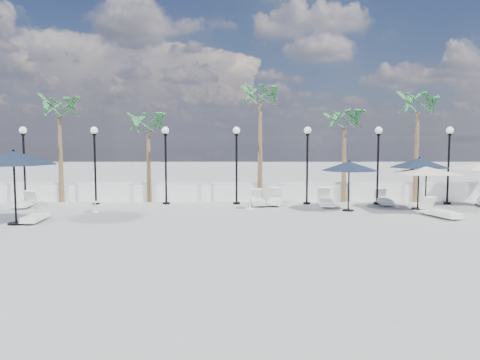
{
  "coord_description": "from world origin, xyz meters",
  "views": [
    {
      "loc": [
        0.14,
        -16.58,
        3.22
      ],
      "look_at": [
        0.17,
        3.13,
        1.5
      ],
      "focal_mm": 35.0,
      "sensor_mm": 36.0,
      "label": 1
    }
  ],
  "objects_px": {
    "lounger_5": "(258,201)",
    "parasol_navy_right": "(419,163)",
    "lounger_4": "(325,201)",
    "lounger_6": "(384,200)",
    "lounger_3": "(275,200)",
    "parasol_navy_left": "(14,158)",
    "lounger_2": "(35,216)",
    "parasol_navy_mid": "(349,166)",
    "lounger_1": "(26,203)",
    "parasol_cream_sq_a": "(427,167)",
    "lounger_7": "(441,212)"
  },
  "relations": [
    {
      "from": "lounger_7",
      "to": "parasol_navy_mid",
      "type": "relative_size",
      "value": 0.79
    },
    {
      "from": "parasol_navy_left",
      "to": "parasol_cream_sq_a",
      "type": "distance_m",
      "value": 16.84
    },
    {
      "from": "parasol_navy_left",
      "to": "parasol_navy_mid",
      "type": "distance_m",
      "value": 13.81
    },
    {
      "from": "parasol_navy_mid",
      "to": "parasol_navy_right",
      "type": "height_order",
      "value": "parasol_navy_right"
    },
    {
      "from": "parasol_navy_right",
      "to": "lounger_6",
      "type": "bearing_deg",
      "value": 127.97
    },
    {
      "from": "parasol_navy_left",
      "to": "parasol_navy_right",
      "type": "bearing_deg",
      "value": 12.83
    },
    {
      "from": "lounger_2",
      "to": "lounger_3",
      "type": "height_order",
      "value": "lounger_3"
    },
    {
      "from": "lounger_4",
      "to": "lounger_3",
      "type": "bearing_deg",
      "value": 171.76
    },
    {
      "from": "parasol_navy_mid",
      "to": "lounger_1",
      "type": "bearing_deg",
      "value": 175.88
    },
    {
      "from": "lounger_2",
      "to": "lounger_3",
      "type": "distance_m",
      "value": 10.82
    },
    {
      "from": "lounger_4",
      "to": "lounger_1",
      "type": "bearing_deg",
      "value": -174.66
    },
    {
      "from": "lounger_5",
      "to": "parasol_navy_left",
      "type": "bearing_deg",
      "value": -155.9
    },
    {
      "from": "lounger_4",
      "to": "lounger_5",
      "type": "distance_m",
      "value": 3.26
    },
    {
      "from": "lounger_3",
      "to": "parasol_navy_left",
      "type": "relative_size",
      "value": 0.62
    },
    {
      "from": "lounger_2",
      "to": "lounger_7",
      "type": "distance_m",
      "value": 16.29
    },
    {
      "from": "lounger_5",
      "to": "lounger_4",
      "type": "bearing_deg",
      "value": -9.76
    },
    {
      "from": "lounger_2",
      "to": "parasol_cream_sq_a",
      "type": "distance_m",
      "value": 16.34
    },
    {
      "from": "lounger_7",
      "to": "parasol_cream_sq_a",
      "type": "height_order",
      "value": "parasol_cream_sq_a"
    },
    {
      "from": "lounger_3",
      "to": "parasol_cream_sq_a",
      "type": "height_order",
      "value": "parasol_cream_sq_a"
    },
    {
      "from": "lounger_3",
      "to": "lounger_6",
      "type": "bearing_deg",
      "value": 8.99
    },
    {
      "from": "lounger_4",
      "to": "parasol_navy_mid",
      "type": "height_order",
      "value": "parasol_navy_mid"
    },
    {
      "from": "lounger_6",
      "to": "lounger_3",
      "type": "bearing_deg",
      "value": -177.32
    },
    {
      "from": "parasol_navy_mid",
      "to": "lounger_3",
      "type": "bearing_deg",
      "value": 148.58
    },
    {
      "from": "lounger_5",
      "to": "lounger_3",
      "type": "bearing_deg",
      "value": 9.33
    },
    {
      "from": "lounger_1",
      "to": "parasol_navy_right",
      "type": "height_order",
      "value": "parasol_navy_right"
    },
    {
      "from": "lounger_5",
      "to": "parasol_navy_left",
      "type": "height_order",
      "value": "parasol_navy_left"
    },
    {
      "from": "lounger_1",
      "to": "lounger_4",
      "type": "distance_m",
      "value": 14.28
    },
    {
      "from": "lounger_2",
      "to": "lounger_5",
      "type": "relative_size",
      "value": 0.98
    },
    {
      "from": "lounger_2",
      "to": "lounger_4",
      "type": "bearing_deg",
      "value": 15.66
    },
    {
      "from": "lounger_3",
      "to": "lounger_4",
      "type": "distance_m",
      "value": 2.45
    },
    {
      "from": "parasol_cream_sq_a",
      "to": "parasol_navy_right",
      "type": "bearing_deg",
      "value": 84.67
    },
    {
      "from": "lounger_6",
      "to": "parasol_navy_right",
      "type": "height_order",
      "value": "parasol_navy_right"
    },
    {
      "from": "lounger_5",
      "to": "parasol_navy_right",
      "type": "distance_m",
      "value": 7.68
    },
    {
      "from": "lounger_1",
      "to": "parasol_navy_left",
      "type": "relative_size",
      "value": 0.56
    },
    {
      "from": "lounger_5",
      "to": "parasol_cream_sq_a",
      "type": "height_order",
      "value": "parasol_cream_sq_a"
    },
    {
      "from": "lounger_1",
      "to": "parasol_cream_sq_a",
      "type": "bearing_deg",
      "value": -11.39
    },
    {
      "from": "lounger_2",
      "to": "lounger_4",
      "type": "relative_size",
      "value": 0.87
    },
    {
      "from": "parasol_navy_mid",
      "to": "parasol_cream_sq_a",
      "type": "bearing_deg",
      "value": -11.06
    },
    {
      "from": "parasol_navy_right",
      "to": "lounger_3",
      "type": "bearing_deg",
      "value": 167.44
    },
    {
      "from": "parasol_navy_mid",
      "to": "parasol_cream_sq_a",
      "type": "distance_m",
      "value": 3.28
    },
    {
      "from": "lounger_6",
      "to": "parasol_navy_left",
      "type": "bearing_deg",
      "value": -158.7
    },
    {
      "from": "lounger_2",
      "to": "lounger_7",
      "type": "bearing_deg",
      "value": -0.13
    },
    {
      "from": "lounger_4",
      "to": "lounger_6",
      "type": "relative_size",
      "value": 1.12
    },
    {
      "from": "lounger_3",
      "to": "parasol_navy_right",
      "type": "bearing_deg",
      "value": -3.57
    },
    {
      "from": "lounger_1",
      "to": "parasol_cream_sq_a",
      "type": "height_order",
      "value": "parasol_cream_sq_a"
    },
    {
      "from": "parasol_navy_left",
      "to": "lounger_2",
      "type": "bearing_deg",
      "value": 43.56
    },
    {
      "from": "lounger_6",
      "to": "parasol_cream_sq_a",
      "type": "distance_m",
      "value": 3.29
    },
    {
      "from": "lounger_5",
      "to": "parasol_cream_sq_a",
      "type": "relative_size",
      "value": 0.42
    },
    {
      "from": "lounger_5",
      "to": "parasol_navy_mid",
      "type": "height_order",
      "value": "parasol_navy_mid"
    },
    {
      "from": "lounger_1",
      "to": "parasol_navy_mid",
      "type": "height_order",
      "value": "parasol_navy_mid"
    }
  ]
}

